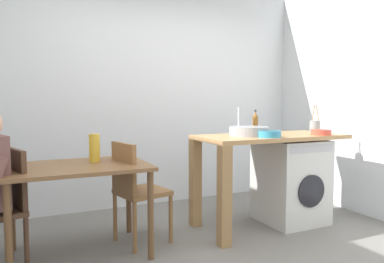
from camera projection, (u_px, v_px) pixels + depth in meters
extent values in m
plane|color=slate|center=(207.00, 259.00, 2.85)|extent=(5.46, 5.46, 0.00)
cube|color=silver|center=(141.00, 94.00, 4.33)|extent=(4.60, 0.10, 2.70)
cube|color=brown|center=(78.00, 167.00, 2.88)|extent=(1.10, 0.76, 0.03)
cylinder|color=brown|center=(8.00, 235.00, 2.40)|extent=(0.05, 0.05, 0.71)
cylinder|color=brown|center=(151.00, 215.00, 2.82)|extent=(0.05, 0.05, 0.71)
cylinder|color=brown|center=(12.00, 209.00, 3.00)|extent=(0.05, 0.05, 0.71)
cylinder|color=brown|center=(129.00, 196.00, 3.42)|extent=(0.05, 0.05, 0.71)
cube|color=#4C3323|center=(16.00, 179.00, 2.66)|extent=(0.15, 0.37, 0.45)
cylinder|color=#4C3323|center=(27.00, 245.00, 2.56)|extent=(0.04, 0.04, 0.45)
cylinder|color=#4C3323|center=(11.00, 232.00, 2.82)|extent=(0.04, 0.04, 0.45)
cube|color=olive|center=(142.00, 192.00, 3.18)|extent=(0.48, 0.48, 0.04)
cube|color=olive|center=(124.00, 169.00, 3.05)|extent=(0.12, 0.38, 0.45)
cylinder|color=olive|center=(149.00, 208.00, 3.45)|extent=(0.04, 0.04, 0.45)
cylinder|color=olive|center=(171.00, 218.00, 3.17)|extent=(0.04, 0.04, 0.45)
cylinder|color=olive|center=(115.00, 216.00, 3.23)|extent=(0.04, 0.04, 0.45)
cylinder|color=olive|center=(135.00, 226.00, 2.95)|extent=(0.04, 0.04, 0.45)
cube|color=tan|center=(271.00, 137.00, 3.60)|extent=(1.50, 0.68, 0.04)
cube|color=#A07749|center=(224.00, 196.00, 3.08)|extent=(0.10, 0.10, 0.88)
cube|color=#A07749|center=(195.00, 183.00, 3.60)|extent=(0.10, 0.10, 0.88)
cube|color=silver|center=(290.00, 181.00, 3.74)|extent=(0.60, 0.60, 0.86)
cylinder|color=black|center=(311.00, 191.00, 3.47)|extent=(0.32, 0.02, 0.32)
cube|color=#B2B2B7|center=(312.00, 149.00, 3.45)|extent=(0.54, 0.01, 0.08)
cylinder|color=#9EA0A5|center=(249.00, 131.00, 3.48)|extent=(0.38, 0.38, 0.09)
cylinder|color=#B2B2B7|center=(239.00, 121.00, 3.64)|extent=(0.02, 0.02, 0.28)
cylinder|color=brown|center=(255.00, 125.00, 3.69)|extent=(0.06, 0.06, 0.18)
cone|color=brown|center=(255.00, 114.00, 3.68)|extent=(0.05, 0.05, 0.05)
cylinder|color=#262626|center=(255.00, 111.00, 3.68)|extent=(0.02, 0.02, 0.02)
cylinder|color=teal|center=(269.00, 134.00, 3.34)|extent=(0.23, 0.23, 0.06)
cylinder|color=#1E546B|center=(269.00, 132.00, 3.34)|extent=(0.18, 0.18, 0.03)
cylinder|color=gray|center=(315.00, 126.00, 3.90)|extent=(0.11, 0.11, 0.13)
cylinder|color=#99724C|center=(313.00, 113.00, 3.89)|extent=(0.01, 0.04, 0.18)
cylinder|color=#99724C|center=(317.00, 113.00, 3.89)|extent=(0.01, 0.05, 0.18)
cylinder|color=#D84C38|center=(321.00, 132.00, 3.58)|extent=(0.20, 0.20, 0.05)
cylinder|color=maroon|center=(321.00, 131.00, 3.58)|extent=(0.16, 0.16, 0.03)
cylinder|color=gold|center=(94.00, 148.00, 3.03)|extent=(0.09, 0.09, 0.24)
cube|color=#B2B2B7|center=(273.00, 135.00, 3.48)|extent=(0.15, 0.06, 0.01)
cube|color=#262628|center=(273.00, 135.00, 3.48)|extent=(0.15, 0.06, 0.01)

